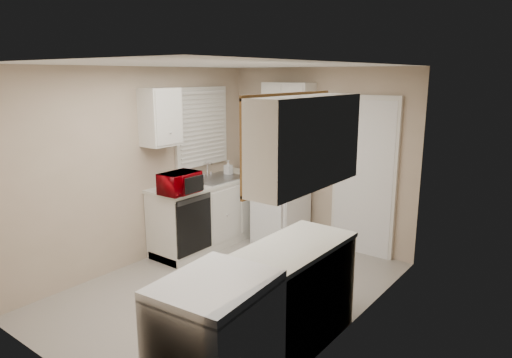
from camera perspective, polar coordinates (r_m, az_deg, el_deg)
The scene contains 19 objects.
floor at distance 5.18m, azimuth -3.45°, elevation -13.50°, with size 3.80×3.80×0.00m, color #B3ACA3.
ceiling at distance 4.64m, azimuth -3.86°, elevation 14.08°, with size 3.80×3.80×0.00m, color white.
wall_left at distance 5.77m, azimuth -14.21°, elevation 1.49°, with size 3.80×3.80×0.00m, color #BDA890.
wall_right at distance 4.02m, azimuth 11.62°, elevation -3.29°, with size 3.80×3.80×0.00m, color #BDA890.
wall_back at distance 6.30m, azimuth 7.76°, elevation 2.71°, with size 2.80×2.80×0.00m, color #BDA890.
wall_front at distance 3.62m, azimuth -23.88°, elevation -6.01°, with size 2.80×2.80×0.00m, color #BDA890.
left_counter at distance 6.33m, azimuth -5.74°, elevation -4.18°, with size 0.60×1.80×0.90m, color silver.
dishwasher at distance 5.71m, azimuth -7.73°, elevation -5.71°, with size 0.03×0.58×0.72m, color black.
sink at distance 6.33m, azimuth -4.90°, elevation -0.32°, with size 0.54×0.74×0.16m, color gray.
microwave at distance 5.55m, azimuth -9.53°, elevation -0.31°, with size 0.26×0.47×0.31m, color #7D0006.
soap_bottle at distance 6.55m, azimuth -3.49°, elevation 1.41°, with size 0.09×0.10×0.21m, color silver.
window_blinds at distance 6.38m, azimuth -6.77°, elevation 6.50°, with size 0.10×0.98×1.08m, color silver.
upper_cabinet_left at distance 5.71m, azimuth -11.86°, elevation 7.59°, with size 0.30×0.45×0.70m, color silver.
refrigerator at distance 6.27m, azimuth 3.12°, elevation -1.52°, with size 0.61×0.59×1.48m, color white.
cabinet_over_fridge at distance 6.29m, azimuth 4.09°, elevation 10.12°, with size 0.70×0.30×0.40m, color silver.
interior_door at distance 5.99m, azimuth 13.34°, elevation 0.19°, with size 0.86×0.06×2.08m, color white.
right_counter at distance 3.81m, azimuth 1.33°, elevation -16.20°, with size 0.60×2.00×0.90m, color silver.
stove at distance 3.35m, azimuth -5.02°, elevation -19.94°, with size 0.65×0.80×0.98m, color white.
upper_cabinet_right at distance 3.53m, azimuth 6.29°, elevation 4.63°, with size 0.30×1.20×0.70m, color silver.
Camera 1 is at (3.05, -3.50, 2.31)m, focal length 32.00 mm.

